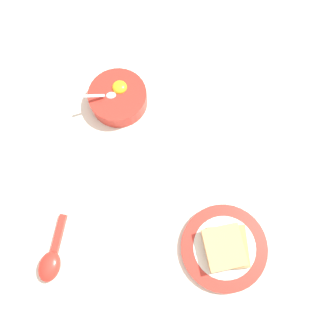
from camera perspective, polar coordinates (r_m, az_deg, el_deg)
ground_plane at (r=0.83m, az=-5.98°, el=-1.36°), size 3.00×3.00×0.00m
egg_bowl at (r=0.89m, az=-8.67°, el=12.06°), size 0.16×0.15×0.08m
toast_plate at (r=0.80m, az=9.73°, el=-13.49°), size 0.20×0.20×0.02m
toast_sandwich at (r=0.78m, az=10.06°, el=-13.46°), size 0.10×0.10×0.03m
soup_spoon at (r=0.83m, az=-19.70°, el=-15.00°), size 0.08×0.16×0.03m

